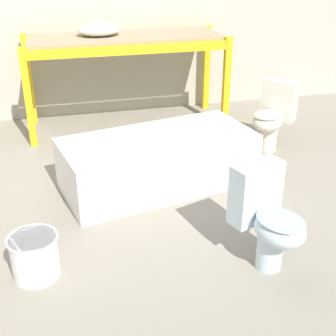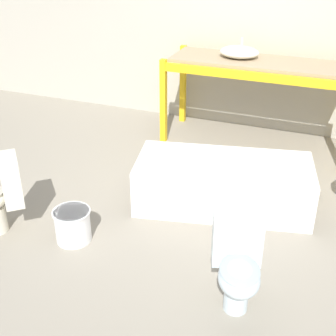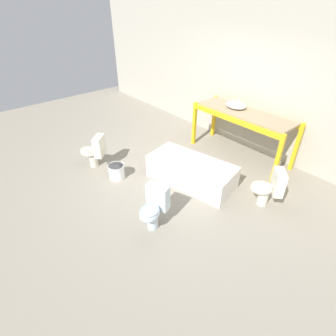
{
  "view_description": "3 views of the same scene",
  "coord_description": "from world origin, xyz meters",
  "px_view_note": "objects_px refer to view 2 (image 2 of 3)",
  "views": [
    {
      "loc": [
        -0.46,
        -3.49,
        1.97
      ],
      "look_at": [
        0.26,
        -0.62,
        0.49
      ],
      "focal_mm": 50.0,
      "sensor_mm": 36.0,
      "label": 1
    },
    {
      "loc": [
        1.23,
        -3.7,
        2.44
      ],
      "look_at": [
        0.0,
        -0.53,
        0.61
      ],
      "focal_mm": 50.0,
      "sensor_mm": 36.0,
      "label": 2
    },
    {
      "loc": [
        3.11,
        -2.95,
        3.0
      ],
      "look_at": [
        0.25,
        -0.47,
        0.48
      ],
      "focal_mm": 28.0,
      "sensor_mm": 36.0,
      "label": 3
    }
  ],
  "objects_px": {
    "toilet_far": "(238,263)",
    "sink_basin": "(239,52)",
    "bathtub_main": "(223,181)",
    "bucket_white": "(73,225)"
  },
  "relations": [
    {
      "from": "toilet_far",
      "to": "bucket_white",
      "type": "distance_m",
      "value": 1.5
    },
    {
      "from": "sink_basin",
      "to": "bucket_white",
      "type": "relative_size",
      "value": 1.42
    },
    {
      "from": "bathtub_main",
      "to": "bucket_white",
      "type": "xyz_separation_m",
      "value": [
        -1.03,
        -1.0,
        -0.11
      ]
    },
    {
      "from": "bathtub_main",
      "to": "toilet_far",
      "type": "bearing_deg",
      "value": -82.66
    },
    {
      "from": "sink_basin",
      "to": "toilet_far",
      "type": "bearing_deg",
      "value": -75.66
    },
    {
      "from": "toilet_far",
      "to": "sink_basin",
      "type": "bearing_deg",
      "value": 85.12
    },
    {
      "from": "sink_basin",
      "to": "bucket_white",
      "type": "xyz_separation_m",
      "value": [
        -0.76,
        -2.53,
        -0.93
      ]
    },
    {
      "from": "bucket_white",
      "to": "toilet_far",
      "type": "bearing_deg",
      "value": -9.31
    },
    {
      "from": "sink_basin",
      "to": "bathtub_main",
      "type": "bearing_deg",
      "value": -79.79
    },
    {
      "from": "bathtub_main",
      "to": "bucket_white",
      "type": "bearing_deg",
      "value": -147.99
    }
  ]
}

